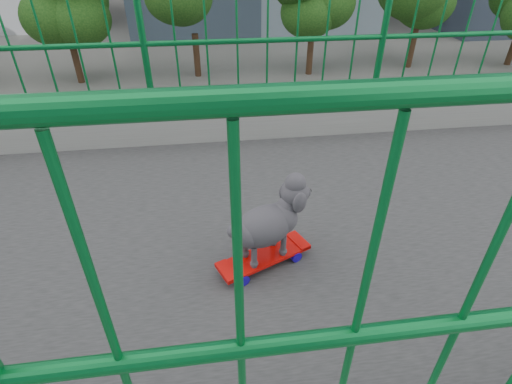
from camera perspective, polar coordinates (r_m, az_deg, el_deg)
The scene contains 6 objects.
road at distance 17.76m, azimuth -21.11°, elevation 2.59°, with size 18.00×90.00×0.02m, color black.
street_trees at distance 28.40m, azimuth -15.91°, elevation 25.01°, with size 5.30×60.40×7.26m.
skateboard at distance 2.22m, azimuth 1.20°, elevation -9.62°, with size 0.36×0.56×0.07m.
poodle at distance 2.07m, azimuth 1.93°, elevation -4.32°, with size 0.33×0.48×0.43m.
car_4 at distance 24.46m, azimuth -32.66°, elevation 9.75°, with size 1.63×4.05×1.38m, color red.
car_7 at distance 16.56m, azimuth 2.82°, elevation 5.42°, with size 1.93×4.75×1.38m, color white.
Camera 1 is at (1.90, 4.47, 8.59)m, focal length 27.10 mm.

